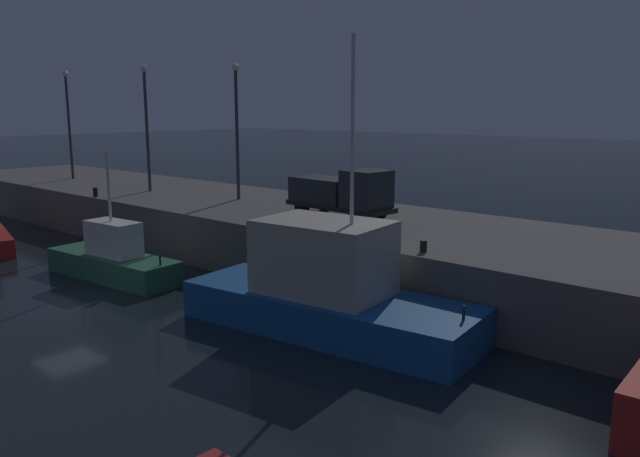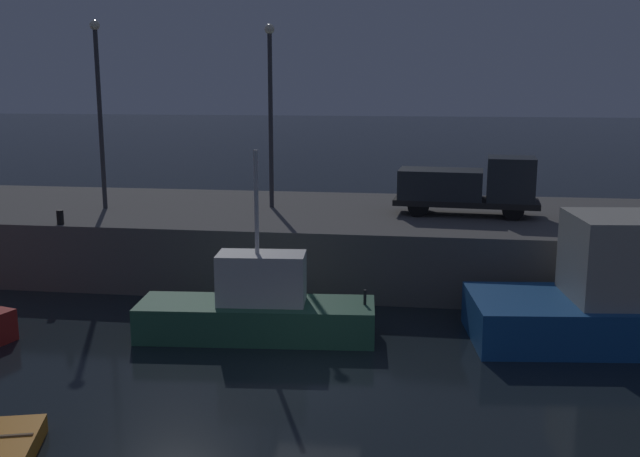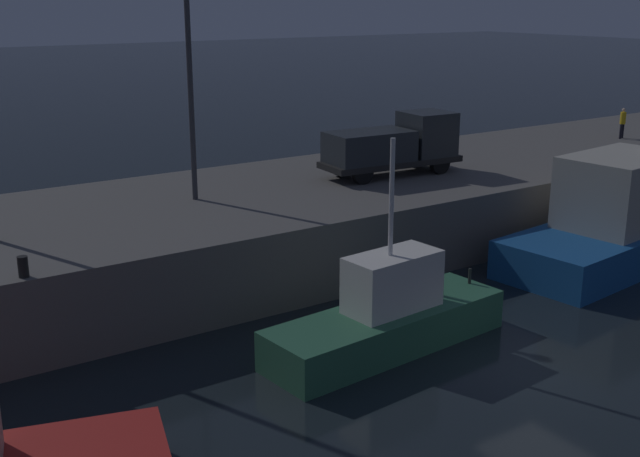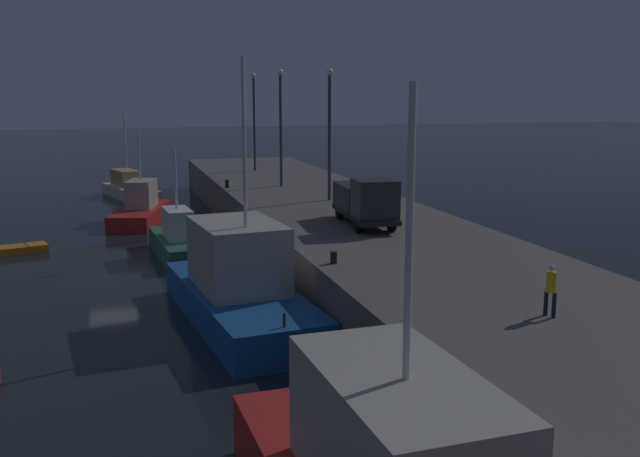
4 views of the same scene
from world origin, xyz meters
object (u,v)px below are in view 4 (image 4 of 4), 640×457
at_px(dockworker, 551,287).
at_px(lamp_post_west, 254,114).
at_px(fishing_boat_orange, 178,241).
at_px(dinghy_orange_near, 12,250).
at_px(fishing_trawler_green, 141,209).
at_px(bollard_central, 334,258).
at_px(bollard_west, 227,184).
at_px(lamp_post_east, 281,119).
at_px(fishing_boat_white, 129,188).
at_px(utility_truck, 365,201).
at_px(lamp_post_central, 329,124).
at_px(fishing_boat_blue, 240,286).

bearing_deg(dockworker, lamp_post_west, -179.29).
xyz_separation_m(fishing_boat_orange, dinghy_orange_near, (-3.71, -9.41, -0.73)).
distance_m(fishing_trawler_green, bollard_central, 27.93).
bearing_deg(bollard_west, lamp_post_east, 87.94).
bearing_deg(fishing_boat_white, utility_truck, 18.19).
relative_size(fishing_trawler_green, lamp_post_central, 1.11).
bearing_deg(utility_truck, fishing_boat_white, -161.81).
xyz_separation_m(lamp_post_west, lamp_post_east, (10.89, -0.23, -0.01)).
relative_size(fishing_boat_orange, dinghy_orange_near, 1.92).
bearing_deg(lamp_post_central, utility_truck, -5.23).
distance_m(fishing_boat_white, bollard_central, 40.95).
bearing_deg(bollard_west, lamp_post_central, 34.80).
height_order(fishing_boat_orange, bollard_west, fishing_boat_orange).
xyz_separation_m(fishing_trawler_green, lamp_post_west, (-7.43, 10.06, 6.57)).
bearing_deg(bollard_central, lamp_post_east, 171.66).
relative_size(lamp_post_east, bollard_west, 14.13).
bearing_deg(bollard_west, fishing_boat_white, -158.91).
bearing_deg(fishing_trawler_green, utility_truck, 27.68).
xyz_separation_m(fishing_boat_white, lamp_post_central, (24.10, 11.64, 6.62)).
bearing_deg(lamp_post_west, lamp_post_east, -1.20).
bearing_deg(lamp_post_east, lamp_post_central, 10.24).
bearing_deg(fishing_boat_blue, fishing_boat_white, -174.95).
bearing_deg(dockworker, fishing_boat_white, -167.20).
bearing_deg(utility_truck, fishing_boat_orange, -129.78).
bearing_deg(dockworker, dinghy_orange_near, -145.40).
relative_size(dockworker, bollard_central, 3.39).
height_order(fishing_boat_blue, dinghy_orange_near, fishing_boat_blue).
distance_m(utility_truck, bollard_west, 17.06).
distance_m(lamp_post_central, dockworker, 24.84).
relative_size(fishing_boat_white, dinghy_orange_near, 2.22).
xyz_separation_m(dinghy_orange_near, dockworker, (26.74, 18.45, 3.43)).
bearing_deg(fishing_boat_orange, bollard_west, 154.41).
xyz_separation_m(fishing_boat_orange, utility_truck, (7.34, 8.82, 3.06)).
bearing_deg(fishing_boat_white, bollard_central, 9.61).
bearing_deg(fishing_trawler_green, bollard_central, 13.21).
relative_size(lamp_post_west, lamp_post_east, 1.00).
distance_m(lamp_post_central, bollard_west, 10.25).
height_order(fishing_trawler_green, lamp_post_west, lamp_post_west).
xyz_separation_m(dockworker, bollard_central, (-8.32, -4.22, -0.68)).
bearing_deg(lamp_post_central, dinghy_orange_near, -96.58).
xyz_separation_m(fishing_boat_blue, dockworker, (10.35, 7.67, 2.10)).
height_order(fishing_boat_blue, dockworker, fishing_boat_blue).
relative_size(fishing_boat_blue, lamp_post_west, 1.44).
relative_size(fishing_boat_blue, dinghy_orange_near, 2.85).
bearing_deg(lamp_post_west, bollard_central, -6.10).
relative_size(fishing_boat_blue, fishing_trawler_green, 1.33).
relative_size(fishing_boat_white, fishing_trawler_green, 1.03).
distance_m(lamp_post_east, lamp_post_central, 7.56).
bearing_deg(fishing_boat_white, fishing_boat_blue, 5.05).
bearing_deg(fishing_trawler_green, lamp_post_west, 126.44).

